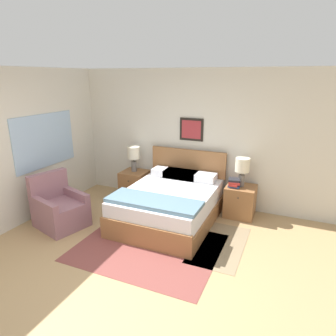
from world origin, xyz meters
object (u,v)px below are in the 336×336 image
object	(u,v)px
table_lamp_near_window	(134,155)
table_lamp_by_door	(242,167)
armchair	(59,209)
nightstand_by_door	(240,201)
bed	(170,203)
nightstand_near_window	(135,184)

from	to	relation	value
table_lamp_near_window	table_lamp_by_door	size ratio (longest dim) A/B	1.00
table_lamp_by_door	armchair	bearing A→B (deg)	-149.34
nightstand_by_door	table_lamp_by_door	xyz separation A→B (m)	(-0.01, 0.02, 0.64)
bed	armchair	xyz separation A→B (m)	(-1.65, -0.91, -0.03)
bed	nightstand_by_door	world-z (taller)	bed
nightstand_near_window	table_lamp_near_window	world-z (taller)	table_lamp_near_window
bed	nightstand_by_door	size ratio (longest dim) A/B	3.42
table_lamp_by_door	nightstand_by_door	bearing A→B (deg)	-66.06
table_lamp_near_window	nightstand_near_window	bearing A→B (deg)	-50.95
bed	nightstand_near_window	xyz separation A→B (m)	(-1.09, 0.69, -0.04)
bed	armchair	world-z (taller)	bed
bed	nightstand_near_window	size ratio (longest dim) A/B	3.42
bed	nightstand_by_door	xyz separation A→B (m)	(1.09, 0.69, -0.04)
bed	table_lamp_by_door	xyz separation A→B (m)	(1.08, 0.71, 0.59)
armchair	nightstand_by_door	xyz separation A→B (m)	(2.74, 1.60, -0.01)
armchair	table_lamp_near_window	xyz separation A→B (m)	(0.54, 1.62, 0.62)
nightstand_near_window	bed	bearing A→B (deg)	-32.21
bed	table_lamp_near_window	world-z (taller)	bed
armchair	nightstand_by_door	world-z (taller)	armchair
bed	nightstand_by_door	bearing A→B (deg)	32.14
nightstand_by_door	table_lamp_by_door	world-z (taller)	table_lamp_by_door
nightstand_near_window	table_lamp_near_window	xyz separation A→B (m)	(-0.02, 0.02, 0.64)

